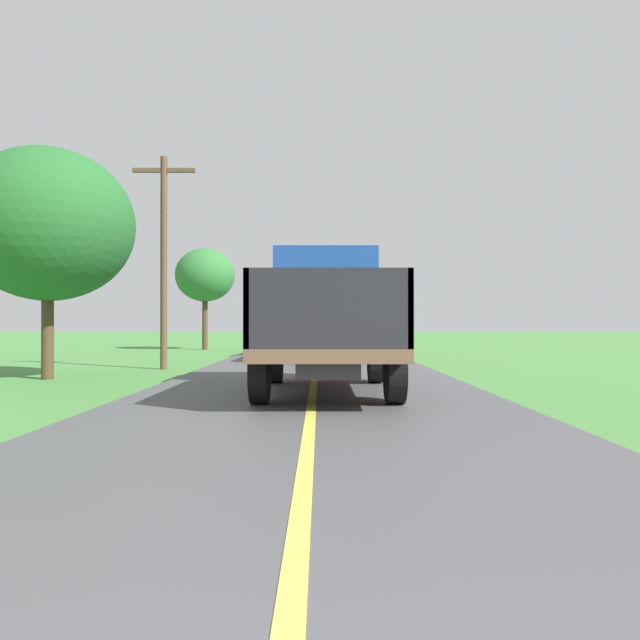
{
  "coord_description": "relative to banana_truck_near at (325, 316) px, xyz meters",
  "views": [
    {
      "loc": [
        0.13,
        -0.02,
        1.33
      ],
      "look_at": [
        0.15,
        12.61,
        1.4
      ],
      "focal_mm": 34.54,
      "sensor_mm": 36.0,
      "label": 1
    }
  ],
  "objects": [
    {
      "name": "banana_truck_far",
      "position": [
        -0.06,
        10.46,
        0.0
      ],
      "size": [
        2.38,
        5.81,
        2.8
      ],
      "color": "#2D2D30",
      "rests_on": "road_surface"
    },
    {
      "name": "utility_pole_roadside",
      "position": [
        -4.65,
        5.84,
        1.88
      ],
      "size": [
        1.81,
        0.2,
        6.18
      ],
      "color": "brown",
      "rests_on": "ground"
    },
    {
      "name": "roadside_tree_near_left",
      "position": [
        -6.61,
        2.65,
        2.21
      ],
      "size": [
        4.04,
        4.04,
        5.5
      ],
      "color": "#4C3823",
      "rests_on": "ground"
    },
    {
      "name": "roadside_tree_mid_right",
      "position": [
        -5.99,
        19.36,
        2.32
      ],
      "size": [
        3.01,
        3.01,
        5.16
      ],
      "color": "#4C3823",
      "rests_on": "ground"
    },
    {
      "name": "banana_truck_near",
      "position": [
        0.0,
        0.0,
        0.0
      ],
      "size": [
        2.38,
        5.82,
        2.8
      ],
      "color": "#2D2D30",
      "rests_on": "road_surface"
    }
  ]
}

